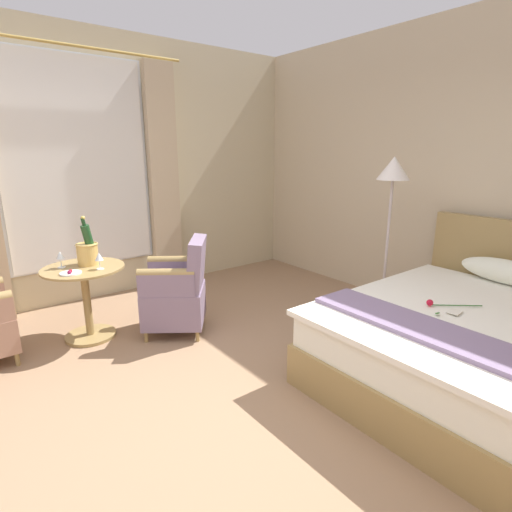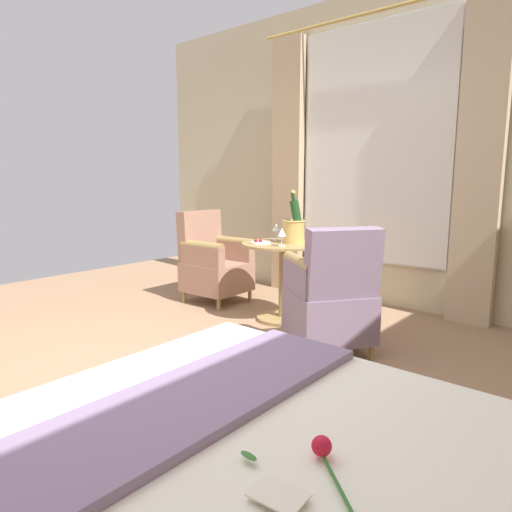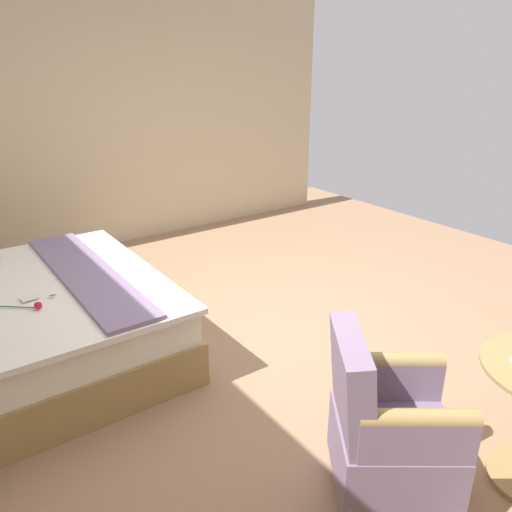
# 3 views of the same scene
# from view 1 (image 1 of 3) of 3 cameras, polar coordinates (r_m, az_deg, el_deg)

# --- Properties ---
(ground_plane) EXTENTS (7.32, 7.32, 0.00)m
(ground_plane) POSITION_cam_1_polar(r_m,az_deg,el_deg) (2.76, -3.98, -23.28)
(ground_plane) COLOR #997658
(wall_headboard_side) EXTENTS (5.94, 0.12, 2.97)m
(wall_headboard_side) POSITION_cam_1_polar(r_m,az_deg,el_deg) (4.47, 28.64, 10.39)
(wall_headboard_side) COLOR beige
(wall_headboard_side) RESTS_ON ground
(wall_window_side) EXTENTS (0.27, 5.78, 2.97)m
(wall_window_side) POSITION_cam_1_polar(r_m,az_deg,el_deg) (4.91, -24.34, 11.05)
(wall_window_side) COLOR beige
(wall_window_side) RESTS_ON ground
(bed) EXTENTS (1.97, 2.12, 1.10)m
(bed) POSITION_cam_1_polar(r_m,az_deg,el_deg) (3.39, 30.20, -11.24)
(bed) COLOR #9F814C
(bed) RESTS_ON ground
(floor_lamp_brass) EXTENTS (0.30, 0.30, 1.65)m
(floor_lamp_brass) POSITION_cam_1_polar(r_m,az_deg,el_deg) (4.02, 18.85, 9.08)
(floor_lamp_brass) COLOR beige
(floor_lamp_brass) RESTS_ON ground
(side_table_round) EXTENTS (0.71, 0.71, 0.68)m
(side_table_round) POSITION_cam_1_polar(r_m,az_deg,el_deg) (3.98, -23.08, -5.24)
(side_table_round) COLOR #9F814C
(side_table_round) RESTS_ON ground
(champagne_bucket) EXTENTS (0.20, 0.20, 0.45)m
(champagne_bucket) POSITION_cam_1_polar(r_m,az_deg,el_deg) (3.94, -22.92, 0.77)
(champagne_bucket) COLOR tan
(champagne_bucket) RESTS_ON side_table_round
(wine_glass_near_bucket) EXTENTS (0.07, 0.07, 0.15)m
(wine_glass_near_bucket) POSITION_cam_1_polar(r_m,az_deg,el_deg) (3.94, -26.18, -0.00)
(wine_glass_near_bucket) COLOR white
(wine_glass_near_bucket) RESTS_ON side_table_round
(wine_glass_near_edge) EXTENTS (0.07, 0.07, 0.15)m
(wine_glass_near_edge) POSITION_cam_1_polar(r_m,az_deg,el_deg) (3.75, -21.52, -0.17)
(wine_glass_near_edge) COLOR white
(wine_glass_near_edge) RESTS_ON side_table_round
(snack_plate) EXTENTS (0.18, 0.18, 0.04)m
(snack_plate) POSITION_cam_1_polar(r_m,az_deg,el_deg) (3.74, -24.96, -2.20)
(snack_plate) COLOR white
(snack_plate) RESTS_ON side_table_round
(armchair_by_window) EXTENTS (0.76, 0.77, 0.92)m
(armchair_by_window) POSITION_cam_1_polar(r_m,az_deg,el_deg) (3.86, -11.09, -5.05)
(armchair_by_window) COLOR #9F814C
(armchair_by_window) RESTS_ON ground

